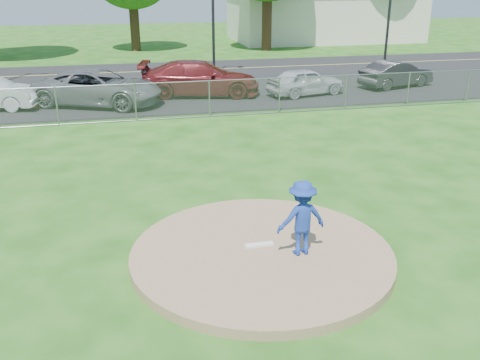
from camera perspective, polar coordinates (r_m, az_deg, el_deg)
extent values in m
plane|color=#1C4F11|center=(20.34, -5.06, 5.23)|extent=(120.00, 120.00, 0.00)
cylinder|color=#927150|center=(11.16, 2.32, -7.92)|extent=(5.40, 5.40, 0.20)
cube|color=white|center=(11.27, 2.06, -6.91)|extent=(0.60, 0.15, 0.04)
cube|color=gray|center=(22.09, -5.87, 8.46)|extent=(40.00, 0.06, 1.50)
cube|color=black|center=(26.62, -7.07, 8.91)|extent=(50.00, 8.00, 0.01)
cube|color=black|center=(33.96, -8.49, 11.44)|extent=(60.00, 7.00, 0.01)
cube|color=beige|center=(51.06, 8.90, 16.80)|extent=(16.00, 9.00, 4.00)
cylinder|color=#322012|center=(43.59, -11.17, 15.89)|extent=(0.72, 0.72, 3.85)
cylinder|color=#372014|center=(43.13, 2.88, 16.65)|extent=(0.76, 0.76, 4.55)
cylinder|color=#3D2316|center=(49.96, 14.66, 16.42)|extent=(0.74, 0.74, 4.20)
cylinder|color=black|center=(32.03, -2.87, 16.11)|extent=(0.16, 0.16, 5.60)
cylinder|color=black|center=(35.64, 15.54, 15.90)|extent=(0.16, 0.16, 5.60)
imported|color=#1B3899|center=(10.72, 6.60, -4.05)|extent=(1.06, 0.67, 1.56)
cone|color=#F4400C|center=(25.61, -20.79, 8.14)|extent=(0.40, 0.40, 0.77)
imported|color=slate|center=(25.11, -14.84, 9.50)|extent=(6.24, 4.72, 1.57)
imported|color=maroon|center=(26.42, -4.29, 10.78)|extent=(6.10, 3.42, 1.67)
imported|color=silver|center=(26.66, 7.02, 10.38)|extent=(4.11, 2.42, 1.31)
imported|color=black|center=(29.65, 16.33, 10.81)|extent=(4.33, 2.56, 1.35)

